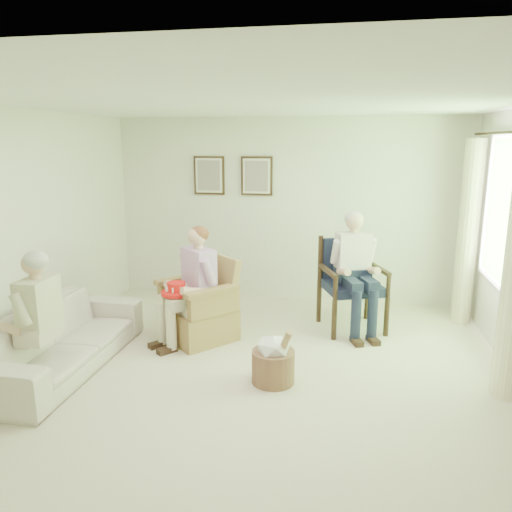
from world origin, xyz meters
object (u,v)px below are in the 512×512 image
wicker_armchair (199,313)px  person_sofa (32,313)px  person_wicker (195,278)px  sofa (62,339)px  hatbox (273,359)px  person_dark (354,263)px  wood_armchair (353,280)px  red_hat (176,290)px

wicker_armchair → person_sofa: person_sofa is taller
person_wicker → sofa: bearing=-101.1°
person_wicker → hatbox: 1.42m
sofa → person_dark: (2.89, 1.57, 0.54)m
wicker_armchair → wood_armchair: size_ratio=0.88×
red_hat → hatbox: bearing=-29.5°
wicker_armchair → red_hat: wicker_armchair is taller
wood_armchair → person_sofa: 3.61m
sofa → hatbox: size_ratio=3.53×
person_sofa → red_hat: size_ratio=3.79×
hatbox → wicker_armchair: bearing=137.2°
wicker_armchair → person_dark: bearing=57.6°
person_wicker → person_sofa: bearing=-90.4°
person_dark → wood_armchair: bearing=69.4°
hatbox → person_sofa: bearing=-167.1°
wood_armchair → person_wicker: (-1.76, -0.85, 0.16)m
person_wicker → hatbox: bearing=1.7°
wood_armchair → hatbox: (-0.73, -1.67, -0.36)m
wood_armchair → person_dark: 0.31m
person_wicker → red_hat: bearing=-98.5°
wicker_armchair → person_wicker: bearing=-49.6°
sofa → person_dark: bearing=-61.5°
red_hat → person_sofa: bearing=-129.6°
wicker_armchair → person_wicker: size_ratio=0.73×
sofa → person_dark: size_ratio=1.49×
wicker_armchair → wood_armchair: (1.76, 0.72, 0.29)m
person_dark → hatbox: size_ratio=2.36×
wood_armchair → wicker_armchair: bearing=-178.3°
red_hat → person_wicker: bearing=41.1°
person_sofa → hatbox: person_sofa is taller
person_wicker → wicker_armchair: bearing=130.4°
wood_armchair → person_dark: (0.00, -0.18, 0.26)m
wicker_armchair → red_hat: size_ratio=2.85×
person_wicker → red_hat: size_ratio=3.89×
person_sofa → sofa: bearing=178.7°
wood_armchair → person_sofa: size_ratio=0.85×
wicker_armchair → sofa: size_ratio=0.45×
person_dark → person_sofa: bearing=-166.1°
red_hat → wood_armchair: bearing=27.3°
wicker_armchair → person_dark: size_ratio=0.67×
red_hat → hatbox: (1.20, -0.68, -0.42)m
sofa → person_wicker: person_wicker is taller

